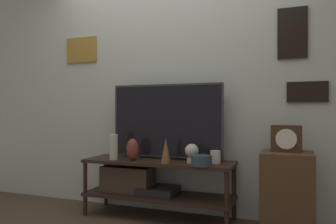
% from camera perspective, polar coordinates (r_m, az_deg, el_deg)
% --- Properties ---
extents(wall_back, '(6.40, 0.08, 2.70)m').
position_cam_1_polar(wall_back, '(3.39, 0.11, 5.91)').
color(wall_back, beige).
rests_on(wall_back, ground_plane).
extents(media_console, '(1.44, 0.44, 0.55)m').
position_cam_1_polar(media_console, '(3.24, -3.79, -11.79)').
color(media_console, black).
rests_on(media_console, ground_plane).
extents(television, '(1.12, 0.05, 0.73)m').
position_cam_1_polar(television, '(3.20, -0.28, -1.53)').
color(television, '#333338').
rests_on(television, media_console).
extents(vase_tall_ceramic, '(0.08, 0.08, 0.24)m').
position_cam_1_polar(vase_tall_ceramic, '(3.23, -9.44, -6.03)').
color(vase_tall_ceramic, beige).
rests_on(vase_tall_ceramic, media_console).
extents(vase_slim_bronze, '(0.09, 0.09, 0.23)m').
position_cam_1_polar(vase_slim_bronze, '(2.99, -0.39, -6.68)').
color(vase_slim_bronze, brown).
rests_on(vase_slim_bronze, media_console).
extents(vase_wide_bowl, '(0.18, 0.18, 0.09)m').
position_cam_1_polar(vase_wide_bowl, '(2.85, 5.85, -8.41)').
color(vase_wide_bowl, '#2D4251').
rests_on(vase_wide_bowl, media_console).
extents(vase_urn_stoneware, '(0.12, 0.11, 0.21)m').
position_cam_1_polar(vase_urn_stoneware, '(3.17, -6.19, -6.49)').
color(vase_urn_stoneware, brown).
rests_on(vase_urn_stoneware, media_console).
extents(candle_jar, '(0.09, 0.09, 0.11)m').
position_cam_1_polar(candle_jar, '(3.00, 8.24, -7.75)').
color(candle_jar, silver).
rests_on(candle_jar, media_console).
extents(decorative_bust, '(0.12, 0.12, 0.17)m').
position_cam_1_polar(decorative_bust, '(2.98, 4.16, -7.01)').
color(decorative_bust, beige).
rests_on(decorative_bust, media_console).
extents(side_table, '(0.42, 0.41, 0.67)m').
position_cam_1_polar(side_table, '(2.99, 20.00, -13.00)').
color(side_table, '#513823').
rests_on(side_table, ground_plane).
extents(mantel_clock, '(0.25, 0.11, 0.22)m').
position_cam_1_polar(mantel_clock, '(2.93, 19.90, -4.37)').
color(mantel_clock, '#422819').
rests_on(mantel_clock, side_table).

